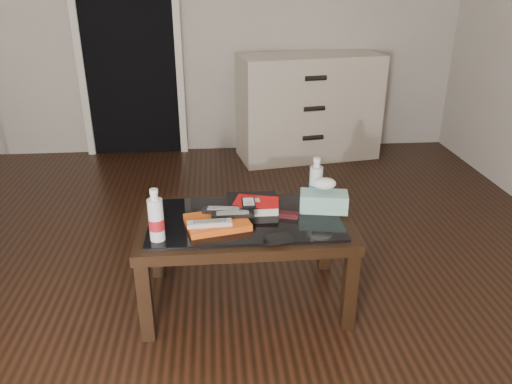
# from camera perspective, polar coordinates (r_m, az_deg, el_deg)

# --- Properties ---
(ground) EXTENTS (5.00, 5.00, 0.00)m
(ground) POSITION_cam_1_polar(r_m,az_deg,el_deg) (2.55, -11.07, -13.69)
(ground) COLOR black
(ground) RESTS_ON ground
(doorway) EXTENTS (0.90, 0.08, 2.07)m
(doorway) POSITION_cam_1_polar(r_m,az_deg,el_deg) (4.56, -14.42, 16.74)
(doorway) COLOR black
(doorway) RESTS_ON ground
(coffee_table) EXTENTS (1.00, 0.60, 0.46)m
(coffee_table) POSITION_cam_1_polar(r_m,az_deg,el_deg) (2.40, -1.28, -4.36)
(coffee_table) COLOR black
(coffee_table) RESTS_ON ground
(dresser) EXTENTS (1.26, 0.69, 0.90)m
(dresser) POSITION_cam_1_polar(r_m,az_deg,el_deg) (4.46, 5.99, 9.66)
(dresser) COLOR beige
(dresser) RESTS_ON ground
(magazines) EXTENTS (0.32, 0.27, 0.03)m
(magazines) POSITION_cam_1_polar(r_m,az_deg,el_deg) (2.31, -4.47, -3.47)
(magazines) COLOR #D35013
(magazines) RESTS_ON coffee_table
(remote_silver) EXTENTS (0.20, 0.06, 0.02)m
(remote_silver) POSITION_cam_1_polar(r_m,az_deg,el_deg) (2.25, -5.32, -3.55)
(remote_silver) COLOR #BAB9BF
(remote_silver) RESTS_ON magazines
(remote_black_front) EXTENTS (0.20, 0.05, 0.02)m
(remote_black_front) POSITION_cam_1_polar(r_m,az_deg,el_deg) (2.32, -2.69, -2.56)
(remote_black_front) COLOR black
(remote_black_front) RESTS_ON magazines
(remote_black_back) EXTENTS (0.21, 0.08, 0.02)m
(remote_black_back) POSITION_cam_1_polar(r_m,az_deg,el_deg) (2.36, -3.74, -2.06)
(remote_black_back) COLOR black
(remote_black_back) RESTS_ON magazines
(textbook) EXTENTS (0.25, 0.20, 0.05)m
(textbook) POSITION_cam_1_polar(r_m,az_deg,el_deg) (2.46, -0.45, -1.37)
(textbook) COLOR black
(textbook) RESTS_ON coffee_table
(dvd_mailers) EXTENTS (0.22, 0.18, 0.01)m
(dvd_mailers) POSITION_cam_1_polar(r_m,az_deg,el_deg) (2.43, -0.17, -1.01)
(dvd_mailers) COLOR #BD0C0D
(dvd_mailers) RESTS_ON textbook
(ipod) EXTENTS (0.06, 0.10, 0.02)m
(ipod) POSITION_cam_1_polar(r_m,az_deg,el_deg) (2.39, -0.86, -1.24)
(ipod) COLOR black
(ipod) RESTS_ON dvd_mailers
(flip_phone) EXTENTS (0.10, 0.07, 0.02)m
(flip_phone) POSITION_cam_1_polar(r_m,az_deg,el_deg) (2.38, 3.81, -2.62)
(flip_phone) COLOR black
(flip_phone) RESTS_ON coffee_table
(wallet) EXTENTS (0.13, 0.10, 0.02)m
(wallet) POSITION_cam_1_polar(r_m,az_deg,el_deg) (2.18, 2.67, -5.31)
(wallet) COLOR black
(wallet) RESTS_ON coffee_table
(water_bottle_left) EXTENTS (0.08, 0.08, 0.24)m
(water_bottle_left) POSITION_cam_1_polar(r_m,az_deg,el_deg) (2.18, -11.38, -2.58)
(water_bottle_left) COLOR white
(water_bottle_left) RESTS_ON coffee_table
(water_bottle_right) EXTENTS (0.08, 0.08, 0.24)m
(water_bottle_right) POSITION_cam_1_polar(r_m,az_deg,el_deg) (2.50, 6.87, 1.32)
(water_bottle_right) COLOR silver
(water_bottle_right) RESTS_ON coffee_table
(tissue_box) EXTENTS (0.25, 0.16, 0.09)m
(tissue_box) POSITION_cam_1_polar(r_m,az_deg,el_deg) (2.46, 7.74, -1.08)
(tissue_box) COLOR teal
(tissue_box) RESTS_ON coffee_table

